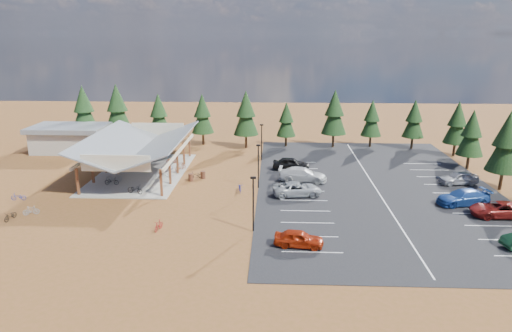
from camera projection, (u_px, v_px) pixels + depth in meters
name	position (u px, v px, depth m)	size (l,w,h in m)	color
ground	(213.00, 193.00, 50.86)	(140.00, 140.00, 0.00)	brown
asphalt_lot	(375.00, 186.00, 52.98)	(27.00, 44.00, 0.04)	black
concrete_pad	(142.00, 173.00, 57.97)	(10.60, 18.60, 0.10)	gray
bike_pavilion	(140.00, 144.00, 56.92)	(11.65, 19.40, 4.97)	#592319
outbuilding	(70.00, 138.00, 68.55)	(11.00, 7.00, 3.90)	#ADA593
lamp_post_0	(253.00, 200.00, 40.23)	(0.50, 0.25, 5.14)	black
lamp_post_1	(258.00, 163.00, 51.74)	(0.50, 0.25, 5.14)	black
lamp_post_2	(262.00, 140.00, 63.26)	(0.50, 0.25, 5.14)	black
trash_bin_0	(191.00, 177.00, 54.92)	(0.60, 0.60, 0.90)	#502C1C
trash_bin_1	(203.00, 175.00, 55.93)	(0.60, 0.60, 0.90)	#502C1C
pine_0	(84.00, 109.00, 71.85)	(4.04, 4.04, 9.40)	#382314
pine_1	(117.00, 108.00, 71.77)	(4.14, 4.14, 9.65)	#382314
pine_2	(159.00, 114.00, 71.48)	(3.53, 3.53, 8.22)	#382314
pine_3	(202.00, 114.00, 71.67)	(3.49, 3.49, 8.14)	#382314
pine_4	(246.00, 113.00, 69.41)	(3.83, 3.83, 8.91)	#382314
pine_5	(286.00, 120.00, 70.83)	(2.99, 2.99, 6.98)	#382314
pine_6	(334.00, 112.00, 69.94)	(3.86, 3.86, 8.99)	#382314
pine_7	(372.00, 118.00, 70.49)	(3.17, 3.17, 7.39)	#382314
pine_8	(414.00, 119.00, 69.31)	(3.27, 3.27, 7.61)	#382314
pine_11	(507.00, 142.00, 50.54)	(3.90, 3.90, 9.08)	#382314
pine_12	(472.00, 133.00, 58.65)	(3.37, 3.37, 7.85)	#382314
pine_13	(457.00, 123.00, 64.91)	(3.44, 3.44, 8.01)	#382314
bike_0	(112.00, 181.00, 53.27)	(0.58, 1.66, 0.87)	black
bike_1	(114.00, 177.00, 54.38)	(0.51, 1.80, 1.08)	gray
bike_2	(129.00, 167.00, 58.81)	(0.57, 1.63, 0.86)	navy
bike_3	(137.00, 156.00, 63.94)	(0.47, 1.65, 0.99)	#A03220
bike_4	(135.00, 189.00, 50.28)	(0.66, 1.89, 0.99)	black
bike_5	(163.00, 173.00, 56.05)	(0.51, 1.82, 1.09)	gray
bike_6	(167.00, 167.00, 59.00)	(0.53, 1.53, 0.80)	navy
bike_7	(172.00, 160.00, 62.12)	(0.42, 1.49, 0.90)	#A13B1C
bike_8	(10.00, 216.00, 43.39)	(0.58, 1.66, 0.87)	black
bike_9	(31.00, 210.00, 44.63)	(0.42, 1.50, 0.90)	gray
bike_10	(18.00, 197.00, 48.52)	(0.55, 1.58, 0.83)	navy
bike_11	(159.00, 225.00, 41.13)	(0.44, 1.57, 0.94)	maroon
bike_14	(240.00, 188.00, 51.18)	(0.63, 1.81, 0.95)	#0F188F
bike_15	(180.00, 167.00, 59.01)	(0.52, 1.82, 1.10)	maroon
bike_16	(196.00, 175.00, 55.81)	(0.62, 1.78, 0.93)	black
car_0	(299.00, 238.00, 37.85)	(1.65, 4.11, 1.40)	#A02309
car_2	(297.00, 189.00, 49.79)	(2.46, 5.34, 1.48)	#9A9EA2
car_3	(303.00, 175.00, 54.56)	(2.34, 5.76, 1.67)	silver
car_4	(291.00, 164.00, 59.23)	(1.92, 4.76, 1.62)	black
car_6	(499.00, 209.00, 44.00)	(2.46, 5.34, 1.48)	maroon
car_7	(463.00, 197.00, 47.13)	(2.22, 5.47, 1.59)	#1F448F
car_8	(459.00, 178.00, 53.54)	(1.80, 4.48, 1.53)	#999AA1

